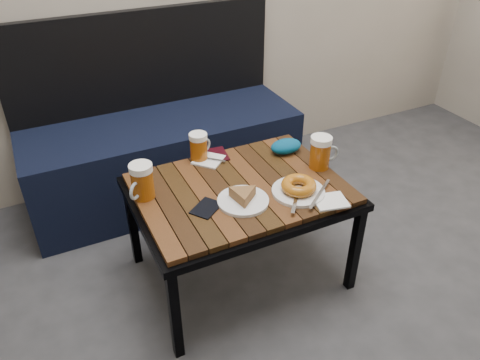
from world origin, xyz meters
name	(u,v)px	position (x,y,z in m)	size (l,w,h in m)	color
bench	(163,149)	(-0.26, 1.76, 0.27)	(1.40, 0.50, 0.95)	black
cafe_table	(240,195)	(-0.16, 1.01, 0.43)	(0.84, 0.62, 0.47)	black
beer_mug_left	(142,181)	(-0.53, 1.10, 0.54)	(0.13, 0.12, 0.14)	#94470C
beer_mug_centre	(199,147)	(-0.23, 1.27, 0.53)	(0.12, 0.10, 0.12)	#94470C
beer_mug_right	(321,152)	(0.20, 0.99, 0.54)	(0.13, 0.10, 0.14)	#94470C
plate_pie	(243,198)	(-0.20, 0.90, 0.49)	(0.19, 0.19, 0.05)	white
plate_bagel	(299,188)	(0.02, 0.86, 0.50)	(0.25, 0.23, 0.06)	white
napkin_left	(209,160)	(-0.20, 1.24, 0.48)	(0.16, 0.16, 0.01)	white
napkin_right	(330,201)	(0.09, 0.76, 0.48)	(0.14, 0.13, 0.01)	white
passport_navy	(206,208)	(-0.34, 0.93, 0.47)	(0.08, 0.11, 0.01)	black
passport_burgundy	(217,155)	(-0.15, 1.27, 0.47)	(0.09, 0.12, 0.01)	black
knit_pouch	(286,146)	(0.13, 1.16, 0.50)	(0.14, 0.09, 0.06)	navy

